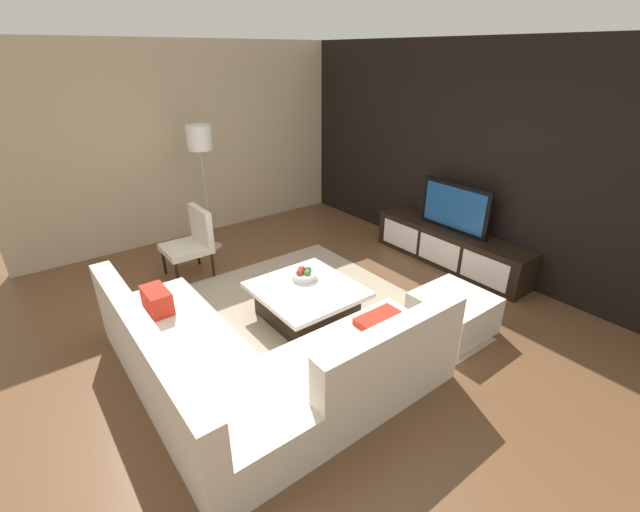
{
  "coord_description": "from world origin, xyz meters",
  "views": [
    {
      "loc": [
        3.12,
        -2.19,
        2.63
      ],
      "look_at": [
        -0.33,
        0.45,
        0.56
      ],
      "focal_mm": 24.13,
      "sensor_mm": 36.0,
      "label": 1
    }
  ],
  "objects_px": {
    "television": "(455,207)",
    "ottoman": "(453,313)",
    "fruit_bowl": "(304,274)",
    "floor_lamp": "(200,145)",
    "media_console": "(449,247)",
    "coffee_table": "(307,302)",
    "sectional_couch": "(253,364)",
    "accent_chair_near": "(193,239)"
  },
  "relations": [
    {
      "from": "media_console",
      "to": "ottoman",
      "type": "distance_m",
      "value": 1.57
    },
    {
      "from": "television",
      "to": "accent_chair_near",
      "type": "distance_m",
      "value": 3.38
    },
    {
      "from": "television",
      "to": "sectional_couch",
      "type": "bearing_deg",
      "value": -80.99
    },
    {
      "from": "sectional_couch",
      "to": "fruit_bowl",
      "type": "distance_m",
      "value": 1.37
    },
    {
      "from": "media_console",
      "to": "coffee_table",
      "type": "xyz_separation_m",
      "value": [
        -0.1,
        -2.3,
        -0.05
      ]
    },
    {
      "from": "floor_lamp",
      "to": "ottoman",
      "type": "xyz_separation_m",
      "value": [
        3.46,
        1.1,
        -1.3
      ]
    },
    {
      "from": "sectional_couch",
      "to": "accent_chair_near",
      "type": "distance_m",
      "value": 2.41
    },
    {
      "from": "coffee_table",
      "to": "sectional_couch",
      "type": "bearing_deg",
      "value": -58.16
    },
    {
      "from": "television",
      "to": "floor_lamp",
      "type": "bearing_deg",
      "value": -136.83
    },
    {
      "from": "sectional_couch",
      "to": "coffee_table",
      "type": "relative_size",
      "value": 2.39
    },
    {
      "from": "sectional_couch",
      "to": "accent_chair_near",
      "type": "xyz_separation_m",
      "value": [
        -2.35,
        0.47,
        0.21
      ]
    },
    {
      "from": "television",
      "to": "ottoman",
      "type": "height_order",
      "value": "television"
    },
    {
      "from": "sectional_couch",
      "to": "floor_lamp",
      "type": "xyz_separation_m",
      "value": [
        -3.0,
        0.98,
        1.22
      ]
    },
    {
      "from": "accent_chair_near",
      "to": "floor_lamp",
      "type": "distance_m",
      "value": 1.3
    },
    {
      "from": "sectional_couch",
      "to": "accent_chair_near",
      "type": "height_order",
      "value": "accent_chair_near"
    },
    {
      "from": "floor_lamp",
      "to": "fruit_bowl",
      "type": "height_order",
      "value": "floor_lamp"
    },
    {
      "from": "television",
      "to": "fruit_bowl",
      "type": "bearing_deg",
      "value": -97.29
    },
    {
      "from": "accent_chair_near",
      "to": "sectional_couch",
      "type": "bearing_deg",
      "value": -6.94
    },
    {
      "from": "sectional_couch",
      "to": "floor_lamp",
      "type": "bearing_deg",
      "value": 161.86
    },
    {
      "from": "floor_lamp",
      "to": "fruit_bowl",
      "type": "distance_m",
      "value": 2.44
    },
    {
      "from": "sectional_couch",
      "to": "accent_chair_near",
      "type": "relative_size",
      "value": 2.9
    },
    {
      "from": "media_console",
      "to": "television",
      "type": "distance_m",
      "value": 0.56
    },
    {
      "from": "coffee_table",
      "to": "fruit_bowl",
      "type": "height_order",
      "value": "fruit_bowl"
    },
    {
      "from": "fruit_bowl",
      "to": "ottoman",
      "type": "bearing_deg",
      "value": 37.64
    },
    {
      "from": "media_console",
      "to": "sectional_couch",
      "type": "bearing_deg",
      "value": -80.99
    },
    {
      "from": "floor_lamp",
      "to": "ottoman",
      "type": "height_order",
      "value": "floor_lamp"
    },
    {
      "from": "television",
      "to": "fruit_bowl",
      "type": "distance_m",
      "value": 2.25
    },
    {
      "from": "television",
      "to": "ottoman",
      "type": "xyz_separation_m",
      "value": [
        0.98,
        -1.22,
        -0.61
      ]
    },
    {
      "from": "coffee_table",
      "to": "floor_lamp",
      "type": "xyz_separation_m",
      "value": [
        -2.37,
        -0.02,
        1.29
      ]
    },
    {
      "from": "media_console",
      "to": "television",
      "type": "relative_size",
      "value": 2.21
    },
    {
      "from": "fruit_bowl",
      "to": "accent_chair_near",
      "type": "bearing_deg",
      "value": -157.95
    },
    {
      "from": "media_console",
      "to": "accent_chair_near",
      "type": "bearing_deg",
      "value": -122.94
    },
    {
      "from": "fruit_bowl",
      "to": "media_console",
      "type": "bearing_deg",
      "value": 82.71
    },
    {
      "from": "coffee_table",
      "to": "floor_lamp",
      "type": "height_order",
      "value": "floor_lamp"
    },
    {
      "from": "coffee_table",
      "to": "ottoman",
      "type": "distance_m",
      "value": 1.53
    },
    {
      "from": "floor_lamp",
      "to": "fruit_bowl",
      "type": "relative_size",
      "value": 6.28
    },
    {
      "from": "sectional_couch",
      "to": "coffee_table",
      "type": "height_order",
      "value": "sectional_couch"
    },
    {
      "from": "television",
      "to": "coffee_table",
      "type": "xyz_separation_m",
      "value": [
        -0.1,
        -2.3,
        -0.61
      ]
    },
    {
      "from": "media_console",
      "to": "fruit_bowl",
      "type": "xyz_separation_m",
      "value": [
        -0.28,
        -2.2,
        0.18
      ]
    },
    {
      "from": "ottoman",
      "to": "sectional_couch",
      "type": "bearing_deg",
      "value": -102.51
    },
    {
      "from": "accent_chair_near",
      "to": "floor_lamp",
      "type": "relative_size",
      "value": 0.49
    },
    {
      "from": "fruit_bowl",
      "to": "sectional_couch",
      "type": "bearing_deg",
      "value": -53.88
    }
  ]
}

